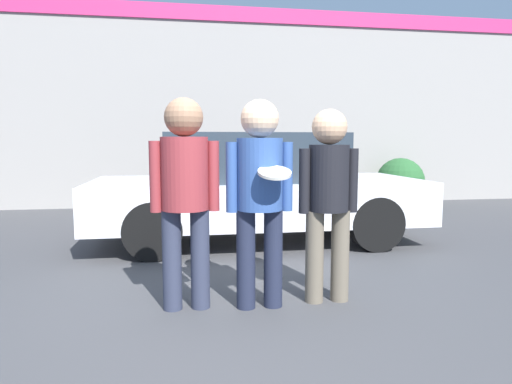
% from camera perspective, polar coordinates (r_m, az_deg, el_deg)
% --- Properties ---
extents(ground_plane, '(56.00, 56.00, 0.00)m').
position_cam_1_polar(ground_plane, '(3.61, -2.82, -15.14)').
color(ground_plane, '#3F3F42').
extents(storefront_building, '(24.00, 0.22, 4.02)m').
position_cam_1_polar(storefront_building, '(9.56, -7.30, 10.58)').
color(storefront_building, gray).
rests_on(storefront_building, ground).
extents(person_left, '(0.53, 0.36, 1.65)m').
position_cam_1_polar(person_left, '(3.57, -8.89, 0.86)').
color(person_left, '#2D3347').
rests_on(person_left, ground).
extents(person_middle_with_frisbee, '(0.53, 0.55, 1.64)m').
position_cam_1_polar(person_middle_with_frisbee, '(3.56, 0.47, 0.78)').
color(person_middle_with_frisbee, '#1E2338').
rests_on(person_middle_with_frisbee, ground).
extents(person_right, '(0.50, 0.33, 1.58)m').
position_cam_1_polar(person_right, '(3.75, 9.04, 0.14)').
color(person_right, '#665B4C').
rests_on(person_right, ground).
extents(parked_car_near, '(4.26, 1.86, 1.43)m').
position_cam_1_polar(parked_car_near, '(6.05, -0.11, 0.63)').
color(parked_car_near, silver).
rests_on(parked_car_near, ground).
extents(shrub, '(0.99, 0.99, 0.99)m').
position_cam_1_polar(shrub, '(9.97, 17.57, 1.25)').
color(shrub, '#285B2D').
rests_on(shrub, ground).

